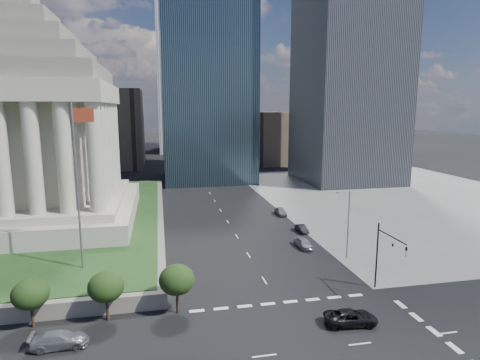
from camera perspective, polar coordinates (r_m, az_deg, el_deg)
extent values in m
plane|color=black|center=(127.79, -5.77, 0.50)|extent=(500.00, 500.00, 0.00)
cube|color=slate|center=(105.57, 22.39, -2.23)|extent=(68.00, 90.00, 0.03)
cylinder|color=slate|center=(51.21, -22.16, -1.01)|extent=(0.24, 0.24, 20.00)
cube|color=maroon|center=(50.17, -21.44, 8.61)|extent=(2.40, 0.05, 1.60)
cube|color=black|center=(121.62, -4.82, 14.21)|extent=(26.00, 26.00, 60.00)
cube|color=black|center=(126.44, 15.58, 22.92)|extent=(26.00, 28.00, 100.00)
cube|color=brown|center=(162.02, 4.46, 6.09)|extent=(20.00, 30.00, 20.00)
cube|color=brown|center=(156.61, -18.07, 6.96)|extent=(24.00, 30.00, 28.00)
cylinder|color=black|center=(50.83, 18.88, -10.13)|extent=(0.18, 0.18, 8.00)
cylinder|color=black|center=(47.61, 20.77, -7.55)|extent=(0.14, 5.50, 0.14)
cube|color=black|center=(45.69, 22.56, -9.47)|extent=(0.30, 0.30, 1.10)
cylinder|color=slate|center=(58.90, 15.13, -6.14)|extent=(0.16, 0.16, 10.00)
cylinder|color=slate|center=(57.38, 14.54, -1.60)|extent=(1.80, 0.12, 0.12)
cube|color=slate|center=(57.02, 13.72, -1.74)|extent=(0.50, 0.22, 0.14)
imported|color=black|center=(43.33, 15.52, -18.33)|extent=(2.99, 5.47, 1.45)
imported|color=slate|center=(41.83, -24.27, -20.00)|extent=(5.03, 2.15, 1.44)
imported|color=#909398|center=(63.16, 9.03, -8.85)|extent=(4.49, 2.04, 1.49)
imported|color=black|center=(70.84, 8.77, -6.86)|extent=(3.77, 1.38, 1.23)
imported|color=slate|center=(81.40, 5.80, -4.46)|extent=(1.92, 4.49, 1.51)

